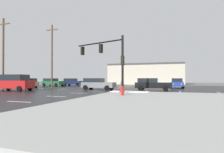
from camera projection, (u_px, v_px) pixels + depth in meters
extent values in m
plane|color=slate|center=(101.00, 90.00, 25.84)|extent=(120.00, 120.00, 0.00)
cube|color=#232326|center=(101.00, 90.00, 25.84)|extent=(44.00, 44.00, 0.02)
cube|color=#B2B2AD|center=(220.00, 105.00, 10.57)|extent=(18.00, 18.00, 0.14)
cube|color=white|center=(130.00, 92.00, 20.43)|extent=(4.00, 1.60, 0.06)
cube|color=silver|center=(19.00, 102.00, 12.62)|extent=(2.00, 0.15, 0.01)
cube|color=silver|center=(56.00, 96.00, 16.40)|extent=(2.00, 0.15, 0.01)
cube|color=silver|center=(79.00, 93.00, 20.18)|extent=(2.00, 0.15, 0.01)
cube|color=silver|center=(95.00, 91.00, 23.95)|extent=(2.00, 0.15, 0.01)
cube|color=silver|center=(106.00, 89.00, 27.73)|extent=(2.00, 0.15, 0.01)
cube|color=silver|center=(115.00, 88.00, 31.51)|extent=(2.00, 0.15, 0.01)
cube|color=silver|center=(122.00, 87.00, 35.29)|extent=(2.00, 0.15, 0.01)
cube|color=silver|center=(127.00, 86.00, 39.07)|extent=(2.00, 0.15, 0.01)
cube|color=silver|center=(132.00, 86.00, 42.85)|extent=(2.00, 0.15, 0.01)
cube|color=silver|center=(0.00, 88.00, 31.74)|extent=(0.15, 2.00, 0.01)
cube|color=silver|center=(19.00, 88.00, 30.43)|extent=(0.15, 2.00, 0.01)
cube|color=silver|center=(40.00, 89.00, 29.12)|extent=(0.15, 2.00, 0.01)
cube|color=silver|center=(62.00, 89.00, 27.81)|extent=(0.15, 2.00, 0.01)
cube|color=silver|center=(87.00, 90.00, 26.50)|extent=(0.15, 2.00, 0.01)
cube|color=silver|center=(115.00, 90.00, 25.19)|extent=(0.15, 2.00, 0.01)
cube|color=silver|center=(146.00, 91.00, 23.88)|extent=(0.15, 2.00, 0.01)
cube|color=silver|center=(180.00, 92.00, 22.57)|extent=(0.15, 2.00, 0.01)
cube|color=silver|center=(218.00, 92.00, 21.25)|extent=(0.15, 2.00, 0.01)
cube|color=silver|center=(117.00, 93.00, 20.92)|extent=(0.45, 7.00, 0.01)
cylinder|color=black|center=(123.00, 64.00, 18.87)|extent=(0.22, 0.22, 5.64)
cylinder|color=black|center=(99.00, 43.00, 20.81)|extent=(5.97, 2.13, 0.14)
cube|color=black|center=(101.00, 49.00, 20.61)|extent=(0.38, 0.43, 0.95)
sphere|color=red|center=(100.00, 46.00, 20.72)|extent=(0.20, 0.20, 0.20)
cube|color=black|center=(83.00, 51.00, 22.34)|extent=(0.38, 0.43, 0.95)
sphere|color=red|center=(82.00, 49.00, 22.44)|extent=(0.20, 0.20, 0.20)
cube|color=black|center=(123.00, 60.00, 18.88)|extent=(0.28, 0.36, 0.90)
cylinder|color=red|center=(122.00, 92.00, 16.06)|extent=(0.26, 0.26, 0.60)
sphere|color=red|center=(122.00, 87.00, 16.06)|extent=(0.25, 0.25, 0.25)
cylinder|color=red|center=(120.00, 91.00, 16.12)|extent=(0.12, 0.11, 0.11)
cylinder|color=red|center=(124.00, 91.00, 16.00)|extent=(0.12, 0.11, 0.11)
cube|color=#BCB29E|center=(146.00, 75.00, 52.33)|extent=(19.54, 8.00, 5.06)
cube|color=#3F3D3A|center=(146.00, 65.00, 52.36)|extent=(19.54, 8.00, 0.50)
cube|color=navy|center=(177.00, 84.00, 31.58)|extent=(2.00, 4.58, 0.70)
cube|color=black|center=(177.00, 80.00, 32.23)|extent=(1.76, 2.55, 0.55)
cylinder|color=black|center=(184.00, 86.00, 29.85)|extent=(0.25, 0.67, 0.66)
cylinder|color=black|center=(171.00, 86.00, 30.36)|extent=(0.25, 0.67, 0.66)
cylinder|color=black|center=(182.00, 86.00, 32.78)|extent=(0.25, 0.67, 0.66)
cylinder|color=black|center=(171.00, 86.00, 33.30)|extent=(0.25, 0.67, 0.66)
sphere|color=white|center=(182.00, 84.00, 29.31)|extent=(0.18, 0.18, 0.18)
sphere|color=white|center=(174.00, 84.00, 29.63)|extent=(0.18, 0.18, 0.18)
cube|color=#B21919|center=(14.00, 84.00, 24.22)|extent=(4.97, 2.42, 0.95)
cube|color=black|center=(14.00, 78.00, 24.23)|extent=(3.52, 2.12, 0.75)
cylinder|color=black|center=(8.00, 88.00, 25.54)|extent=(0.68, 0.28, 0.66)
cylinder|color=black|center=(19.00, 89.00, 22.88)|extent=(0.68, 0.28, 0.66)
cylinder|color=black|center=(30.00, 88.00, 24.78)|extent=(0.68, 0.28, 0.66)
sphere|color=white|center=(2.00, 84.00, 25.37)|extent=(0.18, 0.18, 0.18)
cube|color=#195933|center=(53.00, 83.00, 38.42)|extent=(4.68, 2.30, 0.70)
cube|color=black|center=(51.00, 80.00, 38.72)|extent=(2.65, 1.93, 0.55)
cylinder|color=black|center=(62.00, 85.00, 38.57)|extent=(0.68, 0.29, 0.66)
cylinder|color=black|center=(56.00, 85.00, 36.94)|extent=(0.68, 0.29, 0.66)
cylinder|color=black|center=(51.00, 84.00, 39.89)|extent=(0.68, 0.29, 0.66)
cylinder|color=black|center=(44.00, 85.00, 38.27)|extent=(0.68, 0.29, 0.66)
sphere|color=white|center=(64.00, 83.00, 37.99)|extent=(0.18, 0.18, 0.18)
sphere|color=white|center=(60.00, 83.00, 36.95)|extent=(0.18, 0.18, 0.18)
cube|color=tan|center=(24.00, 84.00, 31.30)|extent=(4.50, 1.81, 0.70)
cube|color=black|center=(27.00, 80.00, 31.09)|extent=(2.48, 1.66, 0.55)
cylinder|color=black|center=(12.00, 86.00, 30.95)|extent=(0.66, 0.22, 0.66)
cylinder|color=black|center=(21.00, 86.00, 32.65)|extent=(0.66, 0.22, 0.66)
cylinder|color=black|center=(27.00, 86.00, 29.94)|extent=(0.66, 0.22, 0.66)
cylinder|color=black|center=(36.00, 86.00, 31.64)|extent=(0.66, 0.22, 0.66)
sphere|color=white|center=(11.00, 84.00, 31.48)|extent=(0.18, 0.18, 0.18)
sphere|color=white|center=(16.00, 84.00, 32.57)|extent=(0.18, 0.18, 0.18)
cube|color=#141E47|center=(73.00, 83.00, 42.07)|extent=(4.51, 1.82, 0.70)
cube|color=black|center=(71.00, 80.00, 42.30)|extent=(2.48, 1.67, 0.55)
cylinder|color=black|center=(81.00, 84.00, 42.42)|extent=(0.66, 0.22, 0.66)
cylinder|color=black|center=(77.00, 84.00, 40.72)|extent=(0.66, 0.22, 0.66)
cylinder|color=black|center=(69.00, 84.00, 43.41)|extent=(0.66, 0.22, 0.66)
cylinder|color=black|center=(65.00, 84.00, 41.71)|extent=(0.66, 0.22, 0.66)
sphere|color=white|center=(84.00, 83.00, 41.90)|extent=(0.18, 0.18, 0.18)
sphere|color=white|center=(81.00, 83.00, 40.81)|extent=(0.18, 0.18, 0.18)
cube|color=black|center=(153.00, 85.00, 24.67)|extent=(4.59, 2.03, 0.70)
cube|color=black|center=(148.00, 80.00, 24.87)|extent=(2.56, 1.78, 0.55)
cylinder|color=black|center=(166.00, 88.00, 25.10)|extent=(0.67, 0.25, 0.66)
cylinder|color=black|center=(166.00, 88.00, 23.38)|extent=(0.67, 0.25, 0.66)
cylinder|color=black|center=(142.00, 87.00, 25.96)|extent=(0.67, 0.25, 0.66)
cylinder|color=black|center=(140.00, 88.00, 24.23)|extent=(0.67, 0.25, 0.66)
sphere|color=white|center=(171.00, 85.00, 24.61)|extent=(0.18, 0.18, 0.18)
sphere|color=white|center=(171.00, 86.00, 23.50)|extent=(0.18, 0.18, 0.18)
cube|color=slate|center=(99.00, 85.00, 26.10)|extent=(4.52, 1.84, 0.70)
cube|color=black|center=(94.00, 80.00, 26.32)|extent=(2.49, 1.68, 0.55)
cylinder|color=black|center=(111.00, 87.00, 26.46)|extent=(0.66, 0.23, 0.66)
cylinder|color=black|center=(107.00, 88.00, 24.75)|extent=(0.66, 0.23, 0.66)
cylinder|color=black|center=(91.00, 87.00, 27.44)|extent=(0.66, 0.23, 0.66)
cylinder|color=black|center=(85.00, 88.00, 25.73)|extent=(0.66, 0.23, 0.66)
sphere|color=white|center=(115.00, 85.00, 25.94)|extent=(0.18, 0.18, 0.18)
sphere|color=white|center=(113.00, 85.00, 24.85)|extent=(0.18, 0.18, 0.18)
cylinder|color=brown|center=(3.00, 54.00, 27.23)|extent=(0.28, 0.28, 10.08)
cube|color=brown|center=(3.00, 24.00, 27.28)|extent=(2.20, 0.14, 0.14)
cylinder|color=brown|center=(52.00, 56.00, 31.74)|extent=(0.28, 0.28, 10.41)
cube|color=brown|center=(52.00, 30.00, 31.79)|extent=(2.20, 0.14, 0.14)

